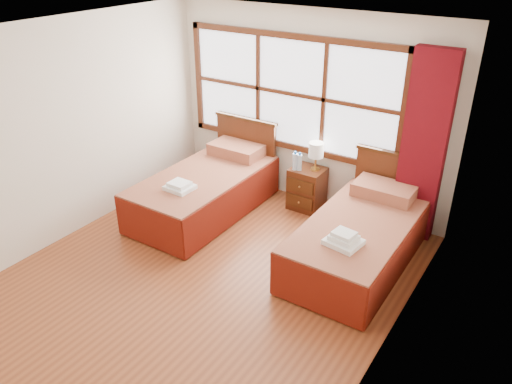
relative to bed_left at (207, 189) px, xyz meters
The scene contains 15 objects.
floor 1.54m from the bed_left, 52.37° to the right, with size 4.50×4.50×0.00m, color brown.
ceiling 2.73m from the bed_left, 52.37° to the right, with size 4.50×4.50×0.00m, color white.
wall_back 1.71m from the bed_left, 48.81° to the left, with size 4.00×4.00×0.00m, color silver.
wall_left 1.88m from the bed_left, 132.02° to the right, with size 4.50×4.50×0.00m, color silver.
wall_right 3.31m from the bed_left, 22.26° to the right, with size 4.50×4.50×0.00m, color silver.
window 1.69m from the bed_left, 56.49° to the left, with size 3.16×0.06×1.56m.
curtain 2.81m from the bed_left, 19.91° to the left, with size 0.50×0.16×2.30m, color #630911.
bed_left is the anchor object (origin of this frame).
bed_right 2.20m from the bed_left, ahead, with size 1.06×2.08×1.03m.
nightstand 1.36m from the bed_left, 36.00° to the left, with size 0.44×0.44×0.59m.
towels_left 0.63m from the bed_left, 86.72° to the right, with size 0.33×0.29×0.10m.
towels_right 2.32m from the bed_left, 14.23° to the right, with size 0.39×0.35×0.15m.
lamp 1.55m from the bed_left, 34.87° to the left, with size 0.20×0.20×0.38m.
bottle_near 1.24m from the bed_left, 35.71° to the left, with size 0.07×0.07×0.26m.
bottle_far 1.29m from the bed_left, 34.64° to the left, with size 0.07×0.07×0.25m.
Camera 1 is at (2.91, -3.45, 3.38)m, focal length 35.00 mm.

